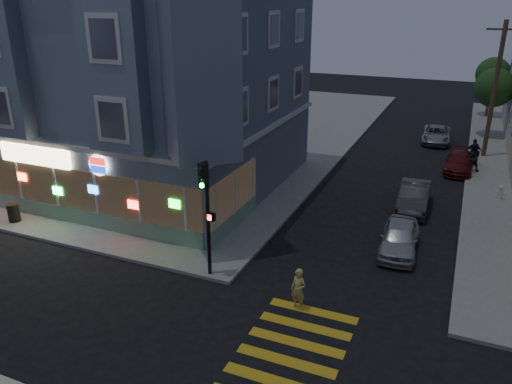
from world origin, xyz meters
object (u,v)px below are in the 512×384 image
Objects in this scene: street_tree_near at (494,88)px; parked_car_b at (414,196)px; street_tree_far at (493,74)px; parked_car_a at (399,238)px; pedestrian_b at (474,152)px; fire_hydrant at (501,192)px; trash_can at (14,213)px; parked_car_c at (459,163)px; parked_car_d at (436,134)px; utility_pole at (495,89)px; traffic_signal at (206,201)px; running_child at (298,290)px; pedestrian_a at (473,157)px.

parked_car_b is at bearing -101.72° from street_tree_near.
parked_car_a is at bearing -96.72° from street_tree_far.
pedestrian_b is 6.08m from fire_hydrant.
trash_can is at bearing -168.73° from parked_car_a.
pedestrian_b is at bearing 76.22° from parked_car_a.
parked_car_d is (-1.92, 6.76, 0.02)m from parked_car_c.
pedestrian_b is 27.65m from trash_can.
street_tree_near is 5.83m from parked_car_d.
street_tree_near is at bearing 92.55° from fire_hydrant.
utility_pole is 1.91× the size of traffic_signal.
parked_car_a is 0.83× the size of traffic_signal.
street_tree_near reaches higher than running_child.
pedestrian_a is (-0.90, -17.91, -2.89)m from street_tree_far.
running_child is 0.93× the size of pedestrian_b.
parked_car_b is at bearing -103.34° from parked_car_c.
pedestrian_a reaches higher than pedestrian_b.
street_tree_far is 1.29× the size of parked_car_c.
trash_can is (-21.43, -27.05, -3.34)m from street_tree_near.
pedestrian_a is at bearing 75.06° from parked_car_a.
parked_car_a is 0.95× the size of parked_car_c.
pedestrian_a is at bearing 90.28° from running_child.
parked_car_b reaches higher than parked_car_a.
running_child is 0.89× the size of pedestrian_a.
parked_car_d reaches higher than trash_can.
fire_hydrant is 25.44m from trash_can.
pedestrian_a is at bearing 39.85° from trash_can.
street_tree_far is at bearing 96.67° from running_child.
fire_hydrant is at bearing -84.28° from utility_pole.
parked_car_c is at bearing -95.35° from street_tree_far.
street_tree_far is 37.25m from traffic_signal.
utility_pole is 1.70× the size of street_tree_near.
trash_can is at bearing -150.18° from fire_hydrant.
fire_hydrant is (4.24, 2.95, -0.14)m from parked_car_b.
parked_car_a is 0.92× the size of parked_car_b.
parked_car_b is 1.03× the size of parked_car_c.
pedestrian_a reaches higher than fire_hydrant.
parked_car_d is 0.94× the size of traffic_signal.
parked_car_a is 19.39m from parked_car_d.
parked_car_d is at bearing -73.28° from pedestrian_a.
pedestrian_b is 1.65m from parked_car_c.
trash_can is (-22.07, -12.65, 0.04)m from fire_hydrant.
parked_car_d is at bearing 110.67° from fire_hydrant.
fire_hydrant is (0.84, -8.40, -4.24)m from utility_pole.
fire_hydrant is (6.90, 14.03, -0.25)m from running_child.
pedestrian_b is at bearing 78.16° from traffic_signal.
pedestrian_a reaches higher than running_child.
pedestrian_a is at bearing -95.19° from street_tree_near.
parked_car_a is 4.32× the size of trash_can.
parked_car_d is at bearing -138.70° from street_tree_near.
utility_pole is 6.09m from parked_car_d.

